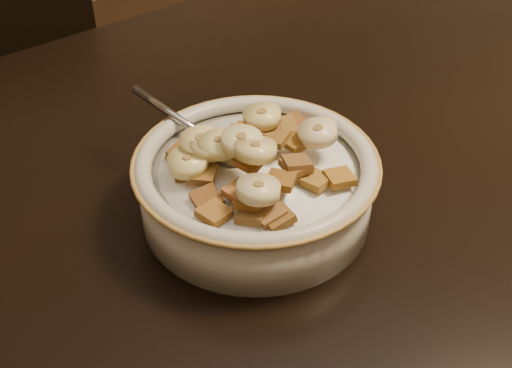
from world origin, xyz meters
TOP-DOWN VIEW (x-y plane):
  - table at (0.00, 0.00)m, footprint 1.44×0.96m
  - chair at (-0.01, 0.53)m, footprint 0.47×0.47m
  - cereal_bowl at (0.06, 0.05)m, footprint 0.19×0.19m
  - milk at (0.06, 0.05)m, footprint 0.15×0.15m
  - spoon at (0.05, 0.08)m, footprint 0.04×0.05m
  - cereal_square_0 at (0.00, 0.02)m, footprint 0.02×0.02m
  - cereal_square_1 at (0.09, 0.09)m, footprint 0.03×0.02m
  - cereal_square_2 at (0.08, 0.07)m, footprint 0.03×0.03m
  - cereal_square_3 at (0.12, 0.08)m, footprint 0.02×0.02m
  - cereal_square_4 at (0.02, 0.01)m, footprint 0.03×0.03m
  - cereal_square_5 at (0.07, 0.07)m, footprint 0.03×0.03m
  - cereal_square_6 at (0.07, 0.08)m, footprint 0.03×0.02m
  - cereal_square_7 at (0.08, 0.06)m, footprint 0.03×0.03m
  - cereal_square_8 at (0.02, 0.10)m, footprint 0.03×0.03m
  - cereal_square_9 at (0.03, 0.03)m, footprint 0.02×0.02m
  - cereal_square_10 at (0.01, 0.08)m, footprint 0.03×0.03m
  - cereal_square_11 at (0.03, -0.00)m, footprint 0.02×0.02m
  - cereal_square_12 at (0.10, 0.05)m, footprint 0.02×0.02m
  - cereal_square_13 at (0.05, 0.04)m, footprint 0.03×0.03m
  - cereal_square_14 at (0.04, -0.01)m, footprint 0.02×0.02m
  - cereal_square_15 at (0.02, 0.06)m, footprint 0.03×0.03m
  - cereal_square_16 at (0.08, 0.01)m, footprint 0.02×0.02m
  - cereal_square_17 at (0.11, 0.08)m, footprint 0.03×0.03m
  - cereal_square_18 at (0.04, 0.08)m, footprint 0.03×0.03m
  - cereal_square_19 at (0.08, 0.02)m, footprint 0.02×0.02m
  - cereal_square_20 at (0.01, 0.04)m, footprint 0.02×0.02m
  - cereal_square_21 at (0.02, 0.09)m, footprint 0.02×0.02m
  - cereal_square_22 at (0.10, -0.00)m, footprint 0.03×0.03m
  - cereal_square_23 at (0.12, 0.07)m, footprint 0.03×0.03m
  - cereal_square_24 at (0.03, 0.02)m, footprint 0.03×0.03m
  - cereal_square_25 at (0.06, 0.02)m, footprint 0.03×0.03m
  - cereal_square_26 at (0.08, 0.02)m, footprint 0.03×0.03m
  - banana_slice_0 at (0.04, 0.07)m, footprint 0.04×0.04m
  - banana_slice_1 at (0.09, 0.08)m, footprint 0.04×0.04m
  - banana_slice_2 at (0.03, 0.01)m, footprint 0.04×0.03m
  - banana_slice_3 at (0.03, 0.07)m, footprint 0.04×0.04m
  - banana_slice_4 at (0.05, 0.05)m, footprint 0.04×0.04m
  - banana_slice_5 at (0.05, 0.04)m, footprint 0.04×0.04m
  - banana_slice_6 at (0.01, 0.07)m, footprint 0.03×0.03m
  - banana_slice_7 at (0.03, 0.08)m, footprint 0.04×0.04m
  - banana_slice_8 at (0.11, 0.04)m, footprint 0.04×0.04m

SIDE VIEW (x-z plane):
  - chair at x=-0.01m, z-range 0.00..0.93m
  - table at x=0.00m, z-range 0.71..0.75m
  - cereal_bowl at x=0.06m, z-range 0.75..0.79m
  - milk at x=0.06m, z-range 0.79..0.80m
  - spoon at x=0.05m, z-range 0.79..0.80m
  - cereal_square_23 at x=0.12m, z-range 0.79..0.80m
  - cereal_square_21 at x=0.02m, z-range 0.79..0.80m
  - cereal_square_14 at x=0.04m, z-range 0.79..0.81m
  - cereal_square_4 at x=0.02m, z-range 0.79..0.81m
  - cereal_square_20 at x=0.01m, z-range 0.79..0.81m
  - cereal_square_10 at x=0.01m, z-range 0.80..0.80m
  - cereal_square_3 at x=0.12m, z-range 0.79..0.81m
  - cereal_square_16 at x=0.08m, z-range 0.80..0.81m
  - cereal_square_0 at x=0.00m, z-range 0.80..0.81m
  - cereal_square_11 at x=0.03m, z-range 0.80..0.81m
  - cereal_square_8 at x=0.02m, z-range 0.80..0.81m
  - cereal_square_17 at x=0.11m, z-range 0.80..0.81m
  - cereal_square_1 at x=0.09m, z-range 0.80..0.81m
  - cereal_square_22 at x=0.10m, z-range 0.80..0.81m
  - cereal_square_24 at x=0.03m, z-range 0.80..0.81m
  - cereal_square_15 at x=0.02m, z-range 0.80..0.81m
  - cereal_square_9 at x=0.03m, z-range 0.80..0.81m
  - cereal_square_18 at x=0.04m, z-range 0.80..0.81m
  - cereal_square_19 at x=0.08m, z-range 0.80..0.81m
  - cereal_square_25 at x=0.06m, z-range 0.81..0.81m
  - cereal_square_12 at x=0.10m, z-range 0.80..0.81m
  - cereal_square_26 at x=0.08m, z-range 0.81..0.82m
  - banana_slice_6 at x=0.01m, z-range 0.81..0.82m
  - cereal_square_7 at x=0.08m, z-range 0.81..0.82m
  - cereal_square_2 at x=0.08m, z-range 0.81..0.82m
  - cereal_square_6 at x=0.07m, z-range 0.81..0.82m
  - cereal_square_5 at x=0.07m, z-range 0.81..0.82m
  - cereal_square_13 at x=0.05m, z-range 0.81..0.82m
  - banana_slice_2 at x=0.03m, z-range 0.81..0.83m
  - banana_slice_3 at x=0.03m, z-range 0.81..0.82m
  - banana_slice_7 at x=0.03m, z-range 0.81..0.83m
  - banana_slice_8 at x=0.11m, z-range 0.81..0.83m
  - banana_slice_0 at x=0.04m, z-range 0.82..0.83m
  - banana_slice_1 at x=0.09m, z-range 0.81..0.83m
  - banana_slice_4 at x=0.05m, z-range 0.82..0.84m
  - banana_slice_5 at x=0.05m, z-range 0.82..0.84m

